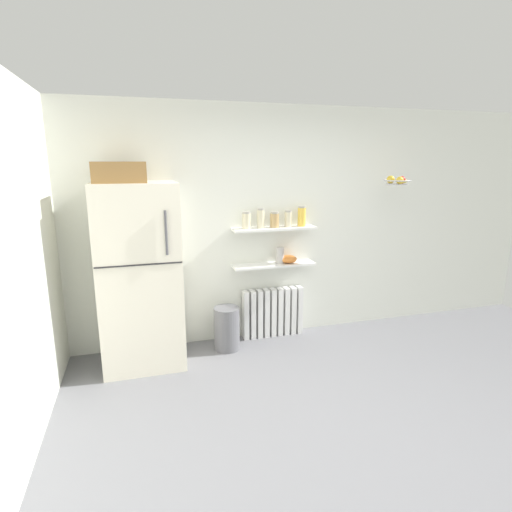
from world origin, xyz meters
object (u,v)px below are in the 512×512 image
at_px(storage_jar_0, 246,220).
at_px(trash_bin, 227,328).
at_px(storage_jar_2, 275,220).
at_px(storage_jar_4, 302,216).
at_px(radiator, 273,312).
at_px(hanging_fruit_basket, 397,181).
at_px(vase, 280,255).
at_px(storage_jar_3, 288,219).
at_px(shelf_bowl, 288,259).
at_px(storage_jar_1, 261,218).
at_px(refrigerator, 139,272).

bearing_deg(storage_jar_0, trash_bin, -148.50).
distance_m(storage_jar_2, storage_jar_4, 0.32).
height_order(radiator, storage_jar_4, storage_jar_4).
distance_m(storage_jar_2, trash_bin, 1.29).
bearing_deg(hanging_fruit_basket, vase, 168.78).
bearing_deg(storage_jar_2, storage_jar_3, 0.00).
distance_m(storage_jar_4, hanging_fruit_basket, 1.12).
relative_size(radiator, shelf_bowl, 3.68).
bearing_deg(vase, storage_jar_0, 180.00).
bearing_deg(storage_jar_4, storage_jar_1, 180.00).
bearing_deg(storage_jar_4, refrigerator, -173.06).
xyz_separation_m(trash_bin, hanging_fruit_basket, (1.93, -0.09, 1.55)).
bearing_deg(storage_jar_0, storage_jar_1, -0.00).
relative_size(storage_jar_1, vase, 1.18).
relative_size(storage_jar_0, shelf_bowl, 0.96).
distance_m(radiator, shelf_bowl, 0.66).
xyz_separation_m(radiator, shelf_bowl, (0.17, -0.03, 0.63)).
bearing_deg(storage_jar_0, storage_jar_4, -0.00).
distance_m(storage_jar_0, storage_jar_4, 0.64).
xyz_separation_m(storage_jar_2, storage_jar_4, (0.32, -0.00, 0.03)).
distance_m(storage_jar_2, shelf_bowl, 0.49).
bearing_deg(shelf_bowl, hanging_fruit_basket, -12.16).
bearing_deg(vase, refrigerator, -171.93).
bearing_deg(vase, storage_jar_1, 180.00).
height_order(refrigerator, storage_jar_0, refrigerator).
bearing_deg(storage_jar_1, vase, 0.00).
bearing_deg(storage_jar_4, radiator, 174.64).
xyz_separation_m(storage_jar_0, hanging_fruit_basket, (1.66, -0.25, 0.41)).
height_order(vase, trash_bin, vase).
height_order(radiator, storage_jar_2, storage_jar_2).
xyz_separation_m(storage_jar_2, trash_bin, (-0.59, -0.17, -1.14)).
relative_size(refrigerator, storage_jar_1, 9.24).
relative_size(refrigerator, storage_jar_3, 10.83).
bearing_deg(refrigerator, storage_jar_3, 7.62).
bearing_deg(storage_jar_0, hanging_fruit_basket, -8.65).
bearing_deg(hanging_fruit_basket, storage_jar_1, 170.45).
xyz_separation_m(storage_jar_1, storage_jar_3, (0.32, 0.00, -0.02)).
height_order(storage_jar_3, trash_bin, storage_jar_3).
relative_size(storage_jar_1, storage_jar_3, 1.17).
height_order(storage_jar_3, storage_jar_4, storage_jar_4).
relative_size(shelf_bowl, trash_bin, 0.41).
xyz_separation_m(refrigerator, storage_jar_0, (1.14, 0.22, 0.43)).
bearing_deg(storage_jar_3, radiator, 169.36).
relative_size(storage_jar_0, storage_jar_2, 1.07).
height_order(refrigerator, storage_jar_3, refrigerator).
bearing_deg(vase, storage_jar_3, 0.00).
relative_size(storage_jar_0, storage_jar_3, 1.01).
relative_size(storage_jar_4, trash_bin, 0.48).
height_order(radiator, vase, vase).
height_order(storage_jar_2, storage_jar_4, storage_jar_4).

